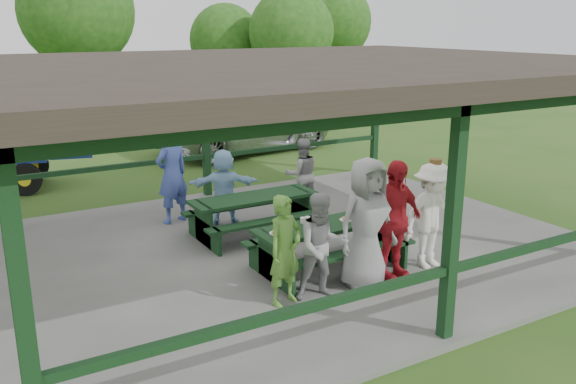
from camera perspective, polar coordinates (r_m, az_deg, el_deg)
ground at (r=10.95m, az=0.34°, el=-5.43°), size 90.00×90.00×0.00m
concrete_slab at (r=10.93m, az=0.34°, el=-5.18°), size 10.00×8.00×0.10m
pavilion_structure at (r=10.25m, az=0.36°, el=11.34°), size 10.60×8.60×3.24m
picnic_table_near at (r=9.79m, az=3.77°, el=-4.51°), size 2.45×1.39×0.75m
picnic_table_far at (r=11.28m, az=-3.18°, el=-1.77°), size 2.37×1.39×0.75m
table_setting at (r=9.80m, az=4.49°, el=-2.57°), size 2.23×0.45×0.10m
contestant_green at (r=8.46m, az=-0.28°, el=-5.48°), size 0.65×0.51×1.57m
contestant_grey_left at (r=8.63m, az=3.21°, el=-5.12°), size 0.89×0.77×1.56m
contestant_grey_mid at (r=8.99m, az=7.37°, el=-2.95°), size 0.97×0.63×1.98m
contestant_red at (r=9.35m, az=9.86°, el=-2.66°), size 1.14×0.56×1.87m
contestant_white_fedora at (r=9.96m, az=13.32°, el=-2.13°), size 1.12×0.65×1.78m
spectator_lblue at (r=11.92m, az=-6.03°, el=0.52°), size 1.45×0.91×1.49m
spectator_blue at (r=12.08m, az=-10.79°, el=1.67°), size 0.82×0.66×1.96m
spectator_grey at (r=12.77m, az=1.30°, el=1.69°), size 0.86×0.74×1.52m
pickup_truck at (r=19.38m, az=-3.88°, el=6.26°), size 6.07×3.42×1.60m
tree_left at (r=23.91m, az=-19.18°, el=15.70°), size 4.08×4.08×6.37m
tree_mid at (r=26.59m, az=-5.87°, el=13.92°), size 3.02×3.02×4.72m
tree_right at (r=24.76m, az=0.32°, el=14.70°), size 3.35×3.35×5.24m
tree_far_right at (r=29.91m, az=4.12°, el=15.59°), size 3.73×3.73×5.83m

